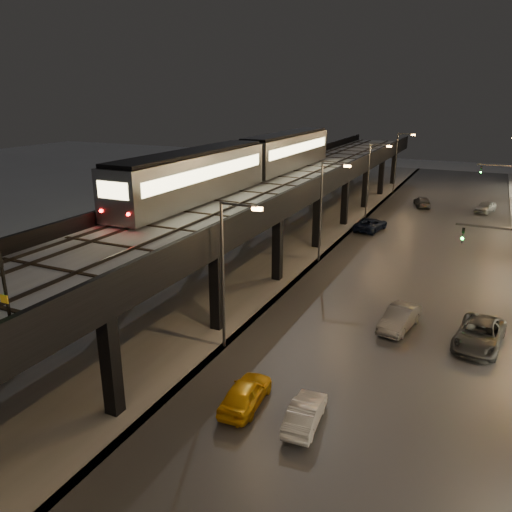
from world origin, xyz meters
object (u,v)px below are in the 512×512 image
at_px(rail_signal, 1,276).
at_px(car_onc_silver, 399,319).
at_px(car_mid_dark, 422,202).
at_px(subway_train, 249,161).
at_px(car_near_white, 305,414).
at_px(car_onc_dark, 479,336).
at_px(car_mid_silver, 371,225).
at_px(car_onc_red, 485,207).
at_px(car_taxi, 245,394).

distance_m(rail_signal, car_onc_silver, 23.91).
bearing_deg(car_mid_dark, subway_train, 47.22).
bearing_deg(car_near_white, car_onc_dark, -125.84).
height_order(rail_signal, car_mid_silver, rail_signal).
xyz_separation_m(car_near_white, car_onc_silver, (2.15, 11.94, 0.11)).
bearing_deg(car_near_white, subway_train, -63.79).
relative_size(car_mid_silver, car_onc_red, 1.20).
xyz_separation_m(car_mid_silver, car_mid_dark, (3.47, 15.23, -0.07)).
height_order(subway_train, car_mid_dark, subway_train).
bearing_deg(car_onc_red, car_onc_dark, -72.16).
xyz_separation_m(rail_signal, car_mid_silver, (3.31, 43.36, -8.05)).
distance_m(subway_train, car_onc_silver, 22.49).
xyz_separation_m(subway_train, car_mid_dark, (13.19, 26.14, -7.88)).
height_order(rail_signal, car_onc_silver, rail_signal).
bearing_deg(car_onc_silver, subway_train, 153.29).
distance_m(car_onc_silver, car_onc_dark, 4.80).
bearing_deg(car_mid_dark, car_onc_silver, 79.55).
distance_m(car_near_white, car_onc_red, 50.89).
bearing_deg(car_mid_dark, rail_signal, 67.39).
relative_size(car_taxi, car_near_white, 1.08).
distance_m(car_mid_silver, car_onc_silver, 24.55).
bearing_deg(car_onc_red, car_mid_silver, -109.99).
distance_m(car_near_white, car_onc_dark, 13.50).
xyz_separation_m(rail_signal, car_taxi, (5.25, 8.11, -8.07)).
relative_size(car_taxi, car_onc_red, 0.95).
height_order(car_near_white, car_mid_dark, car_mid_dark).
distance_m(rail_signal, car_near_white, 14.15).
bearing_deg(car_taxi, car_mid_dark, -95.66).
bearing_deg(car_near_white, car_mid_silver, -86.75).
distance_m(subway_train, car_mid_dark, 30.32).
height_order(car_mid_dark, car_onc_red, car_onc_red).
xyz_separation_m(car_mid_silver, car_onc_silver, (7.23, -23.46, 0.02)).
distance_m(car_onc_dark, car_onc_red, 38.94).
height_order(car_near_white, car_onc_red, car_onc_red).
bearing_deg(car_mid_dark, car_onc_dark, 86.35).
height_order(subway_train, car_onc_dark, subway_train).
distance_m(rail_signal, car_onc_dark, 26.10).
height_order(car_taxi, car_near_white, car_taxi).
relative_size(car_taxi, car_onc_silver, 0.91).
bearing_deg(rail_signal, subway_train, 101.15).
distance_m(car_near_white, car_onc_silver, 12.14).
relative_size(car_mid_dark, car_onc_dark, 0.81).
bearing_deg(car_mid_dark, car_onc_red, 163.10).
bearing_deg(rail_signal, car_near_white, 43.45).
bearing_deg(car_mid_silver, car_taxi, 103.01).
relative_size(subway_train, rail_signal, 12.87).
xyz_separation_m(car_onc_silver, car_onc_red, (4.04, 38.57, -0.00)).
bearing_deg(car_mid_silver, rail_signal, 95.49).
distance_m(car_taxi, car_onc_silver, 12.93).
bearing_deg(subway_train, car_taxi, -64.43).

